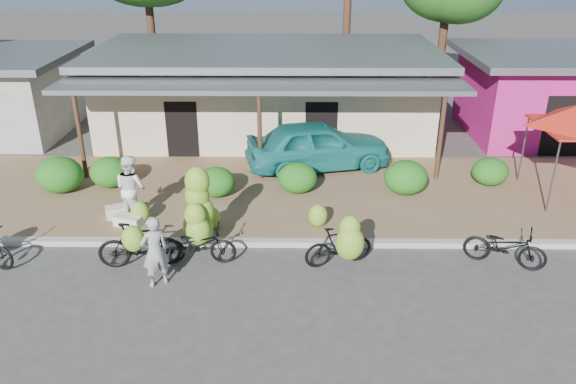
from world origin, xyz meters
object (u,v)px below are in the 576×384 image
Objects in this scene: sack_far at (129,221)px; bike_left at (139,244)px; bike_center at (198,226)px; sack_near at (122,211)px; bike_far_right at (505,247)px; vendor at (155,252)px; teal_van at (318,145)px; bystander at (131,188)px; bike_right at (342,243)px.

bike_left is at bearing -67.21° from sack_far.
bike_center is at bearing -75.60° from bike_left.
sack_far is at bearing -59.91° from sack_near.
bike_far_right reaches higher than sack_near.
bike_center reaches higher than bike_left.
bike_center reaches higher than vendor.
bike_left is at bearing 111.38° from bike_center.
bike_left is 2.09m from sack_far.
bike_left is 0.42× the size of teal_van.
sack_far is at bearing 115.58° from bystander.
bike_right is at bearing 115.16° from bike_far_right.
teal_van is (-4.21, 5.87, 0.43)m from bike_far_right.
bike_far_right is at bearing -95.57° from bike_left.
bystander reaches higher than teal_van.
sack_near is (-5.87, 2.48, -0.42)m from bike_right.
bystander is at bearing 11.01° from bike_left.
vendor reaches higher than sack_near.
vendor reaches higher than bike_far_right.
bike_right is 1.02× the size of vendor.
vendor reaches higher than sack_far.
bystander is (0.39, -0.19, 0.77)m from sack_near.
bystander is at bearing -99.93° from vendor.
bike_left is at bearing -85.10° from vendor.
bystander is 0.39× the size of teal_van.
sack_far is 6.71m from teal_van.
vendor is (-4.19, -0.70, 0.17)m from bike_right.
teal_van is at bearing 38.76° from sack_far.
bike_far_right is 2.65× the size of sack_far.
teal_van is (-0.33, 6.08, 0.24)m from bike_right.
teal_van is at bearing -29.07° from bike_center.
bike_far_right is 7.23m from teal_van.
bystander is at bearing 49.15° from bike_center.
bystander is (-5.48, 2.30, 0.36)m from bike_right.
bike_center is at bearing -155.36° from vendor.
teal_van is at bearing -42.92° from bike_left.
bike_right is 0.95× the size of bystander.
vendor is at bearing -62.55° from sack_far.
vendor is at bearing 137.00° from teal_van.
bike_left is 7.51m from teal_van.
bike_left is 0.92m from vendor.
bystander is (-2.06, 1.78, 0.20)m from bike_center.
teal_van reaches higher than bike_far_right.
sack_far is at bearing 15.81° from bike_left.
bike_center is at bearing 64.30° from bike_right.
bike_center reaches higher than sack_near.
sack_near is 0.67m from sack_far.
teal_van reaches higher than sack_far.
bike_center reaches higher than bike_far_right.
vendor is at bearing 118.44° from bike_far_right.
sack_near is at bearing -95.42° from vendor.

